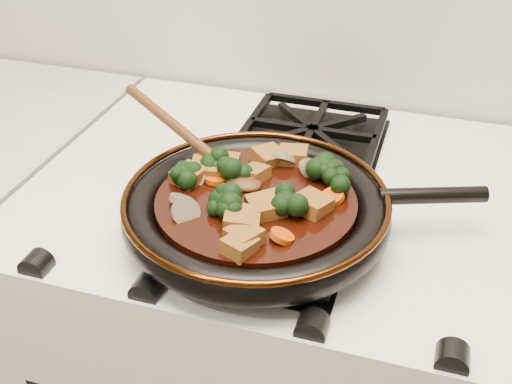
% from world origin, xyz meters
% --- Properties ---
extents(burner_grate_front, '(0.23, 0.23, 0.03)m').
position_xyz_m(burner_grate_front, '(0.00, 1.55, 0.91)').
color(burner_grate_front, black).
rests_on(burner_grate_front, stove).
extents(burner_grate_back, '(0.23, 0.23, 0.03)m').
position_xyz_m(burner_grate_back, '(0.00, 1.83, 0.91)').
color(burner_grate_back, black).
rests_on(burner_grate_back, stove).
extents(skillet, '(0.46, 0.35, 0.05)m').
position_xyz_m(skillet, '(-0.01, 1.56, 0.94)').
color(skillet, black).
rests_on(skillet, burner_grate_front).
extents(braising_sauce, '(0.26, 0.26, 0.02)m').
position_xyz_m(braising_sauce, '(-0.01, 1.56, 0.95)').
color(braising_sauce, black).
rests_on(braising_sauce, skillet).
extents(tofu_cube_0, '(0.06, 0.05, 0.03)m').
position_xyz_m(tofu_cube_0, '(-0.02, 1.65, 0.97)').
color(tofu_cube_0, brown).
rests_on(tofu_cube_0, braising_sauce).
extents(tofu_cube_1, '(0.05, 0.04, 0.02)m').
position_xyz_m(tofu_cube_1, '(0.01, 1.66, 0.97)').
color(tofu_cube_1, brown).
rests_on(tofu_cube_1, braising_sauce).
extents(tofu_cube_2, '(0.05, 0.05, 0.03)m').
position_xyz_m(tofu_cube_2, '(-0.09, 1.59, 0.97)').
color(tofu_cube_2, brown).
rests_on(tofu_cube_2, braising_sauce).
extents(tofu_cube_3, '(0.05, 0.05, 0.03)m').
position_xyz_m(tofu_cube_3, '(0.06, 1.55, 0.97)').
color(tofu_cube_3, brown).
rests_on(tofu_cube_3, braising_sauce).
extents(tofu_cube_4, '(0.06, 0.06, 0.03)m').
position_xyz_m(tofu_cube_4, '(0.01, 1.53, 0.97)').
color(tofu_cube_4, brown).
rests_on(tofu_cube_4, braising_sauce).
extents(tofu_cube_5, '(0.05, 0.05, 0.02)m').
position_xyz_m(tofu_cube_5, '(-0.11, 1.57, 0.97)').
color(tofu_cube_5, brown).
rests_on(tofu_cube_5, braising_sauce).
extents(tofu_cube_6, '(0.05, 0.05, 0.03)m').
position_xyz_m(tofu_cube_6, '(-0.01, 1.50, 0.97)').
color(tofu_cube_6, brown).
rests_on(tofu_cube_6, braising_sauce).
extents(tofu_cube_7, '(0.04, 0.04, 0.03)m').
position_xyz_m(tofu_cube_7, '(-0.03, 1.60, 0.97)').
color(tofu_cube_7, brown).
rests_on(tofu_cube_7, braising_sauce).
extents(tofu_cube_8, '(0.04, 0.05, 0.02)m').
position_xyz_m(tofu_cube_8, '(0.00, 1.45, 0.97)').
color(tofu_cube_8, brown).
rests_on(tofu_cube_8, braising_sauce).
extents(tofu_cube_9, '(0.05, 0.05, 0.02)m').
position_xyz_m(tofu_cube_9, '(0.00, 1.47, 0.97)').
color(tofu_cube_9, brown).
rests_on(tofu_cube_9, braising_sauce).
extents(tofu_cube_10, '(0.04, 0.04, 0.02)m').
position_xyz_m(tofu_cube_10, '(-0.08, 1.62, 0.97)').
color(tofu_cube_10, brown).
rests_on(tofu_cube_10, braising_sauce).
extents(broccoli_floret_0, '(0.09, 0.08, 0.07)m').
position_xyz_m(broccoli_floret_0, '(0.04, 1.54, 0.97)').
color(broccoli_floret_0, black).
rests_on(broccoli_floret_0, braising_sauce).
extents(broccoli_floret_1, '(0.09, 0.08, 0.07)m').
position_xyz_m(broccoli_floret_1, '(0.07, 1.63, 0.97)').
color(broccoli_floret_1, black).
rests_on(broccoli_floret_1, braising_sauce).
extents(broccoli_floret_2, '(0.09, 0.08, 0.06)m').
position_xyz_m(broccoli_floret_2, '(-0.04, 1.52, 0.97)').
color(broccoli_floret_2, black).
rests_on(broccoli_floret_2, braising_sauce).
extents(broccoli_floret_3, '(0.08, 0.08, 0.08)m').
position_xyz_m(broccoli_floret_3, '(-0.11, 1.57, 0.97)').
color(broccoli_floret_3, black).
rests_on(broccoli_floret_3, braising_sauce).
extents(broccoli_floret_4, '(0.07, 0.07, 0.07)m').
position_xyz_m(broccoli_floret_4, '(-0.08, 1.61, 0.97)').
color(broccoli_floret_4, black).
rests_on(broccoli_floret_4, braising_sauce).
extents(broccoli_floret_5, '(0.09, 0.08, 0.08)m').
position_xyz_m(broccoli_floret_5, '(-0.05, 1.58, 0.97)').
color(broccoli_floret_5, black).
rests_on(broccoli_floret_5, braising_sauce).
extents(broccoli_floret_6, '(0.07, 0.07, 0.06)m').
position_xyz_m(broccoli_floret_6, '(0.08, 1.61, 0.97)').
color(broccoli_floret_6, black).
rests_on(broccoli_floret_6, braising_sauce).
extents(broccoli_floret_7, '(0.08, 0.08, 0.06)m').
position_xyz_m(broccoli_floret_7, '(-0.03, 1.52, 0.97)').
color(broccoli_floret_7, black).
rests_on(broccoli_floret_7, braising_sauce).
extents(carrot_coin_0, '(0.03, 0.03, 0.02)m').
position_xyz_m(carrot_coin_0, '(0.04, 1.49, 0.96)').
color(carrot_coin_0, '#C04305').
rests_on(carrot_coin_0, braising_sauce).
extents(carrot_coin_1, '(0.03, 0.03, 0.01)m').
position_xyz_m(carrot_coin_1, '(-0.07, 1.58, 0.96)').
color(carrot_coin_1, '#C04305').
rests_on(carrot_coin_1, braising_sauce).
extents(carrot_coin_2, '(0.03, 0.03, 0.02)m').
position_xyz_m(carrot_coin_2, '(0.08, 1.58, 0.96)').
color(carrot_coin_2, '#C04305').
rests_on(carrot_coin_2, braising_sauce).
extents(carrot_coin_3, '(0.03, 0.03, 0.02)m').
position_xyz_m(carrot_coin_3, '(0.07, 1.56, 0.96)').
color(carrot_coin_3, '#C04305').
rests_on(carrot_coin_3, braising_sauce).
extents(mushroom_slice_0, '(0.03, 0.03, 0.03)m').
position_xyz_m(mushroom_slice_0, '(0.04, 1.64, 0.97)').
color(mushroom_slice_0, brown).
rests_on(mushroom_slice_0, braising_sauce).
extents(mushroom_slice_1, '(0.04, 0.04, 0.02)m').
position_xyz_m(mushroom_slice_1, '(-0.10, 1.52, 0.97)').
color(mushroom_slice_1, brown).
rests_on(mushroom_slice_1, braising_sauce).
extents(mushroom_slice_2, '(0.04, 0.03, 0.03)m').
position_xyz_m(mushroom_slice_2, '(-0.00, 1.65, 0.97)').
color(mushroom_slice_2, brown).
rests_on(mushroom_slice_2, braising_sauce).
extents(mushroom_slice_3, '(0.05, 0.05, 0.03)m').
position_xyz_m(mushroom_slice_3, '(-0.08, 1.49, 0.97)').
color(mushroom_slice_3, brown).
rests_on(mushroom_slice_3, braising_sauce).
extents(mushroom_slice_4, '(0.04, 0.03, 0.03)m').
position_xyz_m(mushroom_slice_4, '(-0.10, 1.57, 0.97)').
color(mushroom_slice_4, brown).
rests_on(mushroom_slice_4, braising_sauce).
extents(wooden_spoon, '(0.15, 0.09, 0.23)m').
position_xyz_m(wooden_spoon, '(-0.10, 1.61, 0.98)').
color(wooden_spoon, '#4D2810').
rests_on(wooden_spoon, braising_sauce).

